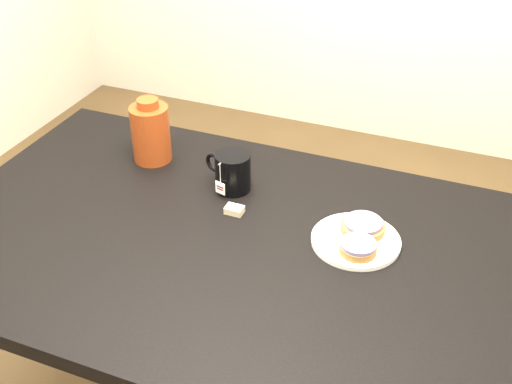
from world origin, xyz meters
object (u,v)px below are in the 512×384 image
(bagel_back, at_px, (363,226))
(bagel_package, at_px, (151,132))
(bagel_front, at_px, (358,247))
(teabag_pouch, at_px, (234,210))
(plate, at_px, (356,240))
(table, at_px, (221,264))
(mug, at_px, (232,171))

(bagel_back, distance_m, bagel_package, 0.65)
(bagel_back, relative_size, bagel_front, 1.68)
(teabag_pouch, distance_m, bagel_package, 0.36)
(teabag_pouch, bearing_deg, bagel_package, 153.92)
(bagel_front, height_order, bagel_package, bagel_package)
(bagel_back, distance_m, bagel_front, 0.08)
(plate, distance_m, bagel_package, 0.65)
(bagel_front, bearing_deg, bagel_back, 96.46)
(bagel_front, bearing_deg, table, -170.70)
(plate, relative_size, bagel_back, 1.41)
(teabag_pouch, relative_size, bagel_package, 0.24)
(table, height_order, bagel_package, bagel_package)
(plate, bearing_deg, mug, 163.93)
(bagel_back, bearing_deg, teabag_pouch, -173.83)
(plate, distance_m, bagel_front, 0.05)
(bagel_back, distance_m, mug, 0.37)
(bagel_front, distance_m, mug, 0.40)
(plate, relative_size, teabag_pouch, 4.64)
(plate, bearing_deg, bagel_front, -71.17)
(plate, relative_size, bagel_front, 2.38)
(plate, relative_size, mug, 1.42)
(plate, distance_m, bagel_back, 0.04)
(table, xyz_separation_m, bagel_back, (0.31, 0.14, 0.11))
(table, bearing_deg, plate, 17.80)
(table, relative_size, bagel_back, 9.48)
(table, relative_size, plate, 6.71)
(table, distance_m, bagel_back, 0.35)
(bagel_package, bearing_deg, teabag_pouch, -26.08)
(teabag_pouch, bearing_deg, mug, 116.02)
(bagel_back, distance_m, teabag_pouch, 0.32)
(plate, height_order, mug, mug)
(bagel_front, xyz_separation_m, bagel_package, (-0.64, 0.20, 0.06))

